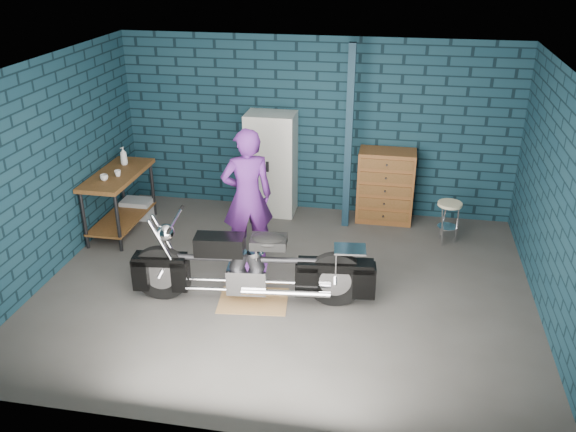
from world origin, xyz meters
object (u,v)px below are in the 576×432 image
motorcycle (252,262)px  shop_stool (448,223)px  person (247,197)px  workbench (120,202)px  storage_bin (138,208)px  locker (271,164)px  tool_chest (385,186)px

motorcycle → shop_stool: 3.10m
person → shop_stool: (2.64, 1.01, -0.61)m
motorcycle → person: size_ratio=1.33×
workbench → storage_bin: size_ratio=3.07×
locker → shop_stool: size_ratio=2.59×
tool_chest → person: bearing=-137.1°
motorcycle → storage_bin: motorcycle is taller
storage_bin → person: bearing=-26.9°
workbench → tool_chest: size_ratio=1.26×
workbench → storage_bin: 0.59m
workbench → locker: bearing=27.8°
motorcycle → tool_chest: size_ratio=2.19×
workbench → motorcycle: 2.81m
person → locker: (-0.03, 1.61, -0.12)m
workbench → storage_bin: bearing=87.7°
motorcycle → storage_bin: bearing=132.5°
person → tool_chest: size_ratio=1.65×
motorcycle → storage_bin: (-2.33, 2.04, -0.40)m
storage_bin → locker: bearing=15.9°
storage_bin → workbench: bearing=-92.3°
person → shop_stool: 2.90m
locker → tool_chest: bearing=0.0°
storage_bin → shop_stool: (4.68, -0.03, 0.17)m
locker → tool_chest: (1.76, 0.00, -0.24)m
workbench → tool_chest: tool_chest is taller
motorcycle → tool_chest: tool_chest is taller
motorcycle → shop_stool: (2.35, 2.01, -0.23)m
person → tool_chest: (1.73, 1.61, -0.36)m
person → storage_bin: size_ratio=4.04×
motorcycle → workbench: bearing=140.5°
workbench → shop_stool: size_ratio=2.27×
storage_bin → locker: size_ratio=0.29×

